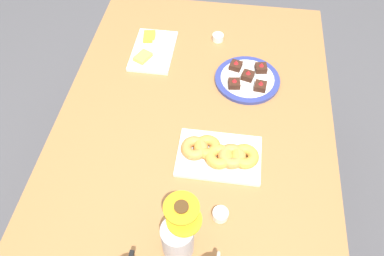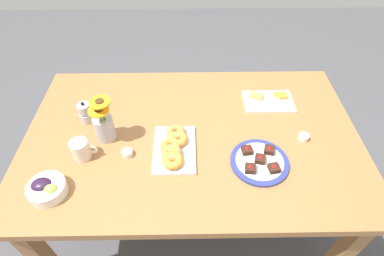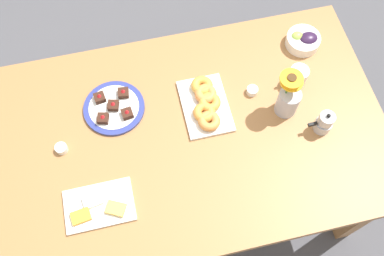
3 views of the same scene
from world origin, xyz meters
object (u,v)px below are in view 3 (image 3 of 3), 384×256
object	(u,v)px
grape_bowl	(303,40)
cheese_platter	(99,206)
jam_cup_berry	(61,148)
flower_vase	(288,99)
moka_pot	(324,123)
coffee_mug	(297,77)
dining_table	(192,141)
croissant_platter	(206,104)
jam_cup_honey	(252,90)
dessert_plate	(114,107)

from	to	relation	value
grape_bowl	cheese_platter	bearing A→B (deg)	28.47
jam_cup_berry	flower_vase	world-z (taller)	flower_vase
grape_bowl	moka_pot	size ratio (longest dim) A/B	1.27
coffee_mug	jam_cup_berry	world-z (taller)	coffee_mug
grape_bowl	flower_vase	size ratio (longest dim) A/B	0.63
dining_table	moka_pot	size ratio (longest dim) A/B	13.45
flower_vase	croissant_platter	bearing A→B (deg)	-15.19
grape_bowl	moka_pot	xyz separation A→B (m)	(0.06, 0.42, 0.02)
dining_table	jam_cup_berry	distance (m)	0.54
jam_cup_honey	flower_vase	world-z (taller)	flower_vase
flower_vase	moka_pot	distance (m)	0.17
jam_cup_berry	flower_vase	bearing A→B (deg)	178.48
moka_pot	dessert_plate	bearing A→B (deg)	-19.07
cheese_platter	croissant_platter	xyz separation A→B (m)	(-0.49, -0.33, 0.01)
dessert_plate	cheese_platter	bearing A→B (deg)	73.67
cheese_platter	moka_pot	world-z (taller)	moka_pot
croissant_platter	dessert_plate	world-z (taller)	dessert_plate
dining_table	croissant_platter	xyz separation A→B (m)	(-0.08, -0.10, 0.11)
coffee_mug	grape_bowl	bearing A→B (deg)	-117.48
cheese_platter	coffee_mug	bearing A→B (deg)	-158.50
jam_cup_berry	coffee_mug	bearing A→B (deg)	-175.01
cheese_platter	jam_cup_honey	world-z (taller)	cheese_platter
dining_table	moka_pot	world-z (taller)	moka_pot
grape_bowl	croissant_platter	world-z (taller)	grape_bowl
coffee_mug	flower_vase	size ratio (longest dim) A/B	0.48
dining_table	coffee_mug	bearing A→B (deg)	-165.04
grape_bowl	jam_cup_berry	xyz separation A→B (m)	(1.11, 0.27, -0.01)
dining_table	jam_cup_berry	size ratio (longest dim) A/B	33.33
dining_table	croissant_platter	size ratio (longest dim) A/B	5.57
cheese_platter	dessert_plate	size ratio (longest dim) A/B	1.02
flower_vase	jam_cup_honey	bearing A→B (deg)	-44.78
jam_cup_honey	moka_pot	distance (m)	0.32
coffee_mug	jam_cup_berry	size ratio (longest dim) A/B	2.39
dessert_plate	grape_bowl	bearing A→B (deg)	-171.17
jam_cup_honey	moka_pot	bearing A→B (deg)	135.09
dining_table	dessert_plate	distance (m)	0.36
croissant_platter	jam_cup_berry	world-z (taller)	croissant_platter
cheese_platter	jam_cup_berry	size ratio (longest dim) A/B	5.42
dining_table	moka_pot	distance (m)	0.55
coffee_mug	jam_cup_berry	xyz separation A→B (m)	(1.01, 0.09, -0.03)
dessert_plate	flower_vase	world-z (taller)	flower_vase
coffee_mug	jam_cup_honey	xyz separation A→B (m)	(0.20, 0.00, -0.03)
cheese_platter	jam_cup_berry	distance (m)	0.29
grape_bowl	dessert_plate	world-z (taller)	grape_bowl
coffee_mug	cheese_platter	size ratio (longest dim) A/B	0.44
croissant_platter	moka_pot	distance (m)	0.48
croissant_platter	grape_bowl	bearing A→B (deg)	-157.05
cheese_platter	jam_cup_berry	bearing A→B (deg)	-66.98
grape_bowl	croissant_platter	distance (m)	0.54
cheese_platter	moka_pot	distance (m)	0.94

